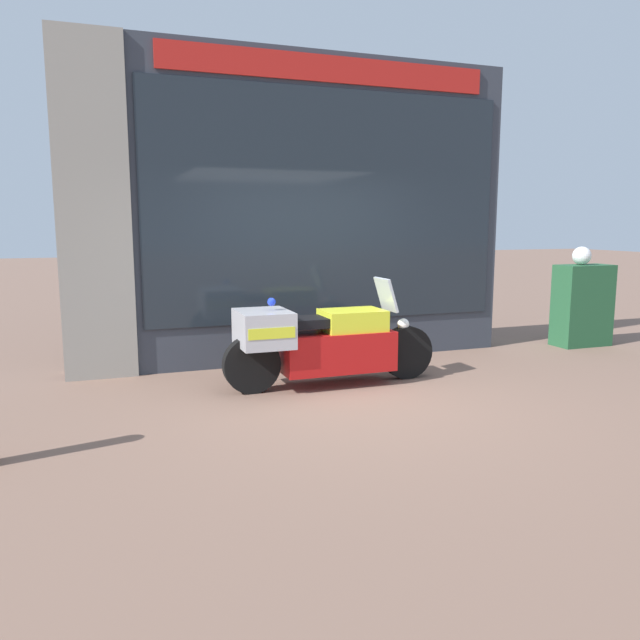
{
  "coord_description": "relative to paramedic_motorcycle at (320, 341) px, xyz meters",
  "views": [
    {
      "loc": [
        -2.52,
        -5.78,
        1.8
      ],
      "look_at": [
        -0.03,
        1.09,
        0.67
      ],
      "focal_mm": 35.0,
      "sensor_mm": 36.0,
      "label": 1
    }
  ],
  "objects": [
    {
      "name": "ground_plane",
      "position": [
        0.21,
        -0.59,
        -0.51
      ],
      "size": [
        60.0,
        60.0,
        0.0
      ],
      "primitive_type": "plane",
      "color": "#7A5B4C"
    },
    {
      "name": "shop_building",
      "position": [
        -0.17,
        1.41,
        1.45
      ],
      "size": [
        5.8,
        0.55,
        3.92
      ],
      "color": "#333842",
      "rests_on": "ground"
    },
    {
      "name": "window_display",
      "position": [
        0.55,
        1.44,
        -0.07
      ],
      "size": [
        4.54,
        0.3,
        1.82
      ],
      "color": "slate",
      "rests_on": "ground"
    },
    {
      "name": "paramedic_motorcycle",
      "position": [
        0.0,
        0.0,
        0.0
      ],
      "size": [
        2.47,
        0.68,
        1.19
      ],
      "rotation": [
        0.0,
        0.0,
        0.0
      ],
      "color": "black",
      "rests_on": "ground"
    },
    {
      "name": "utility_cabinet",
      "position": [
        4.46,
        0.9,
        0.09
      ],
      "size": [
        0.82,
        0.42,
        1.2
      ],
      "primitive_type": "cube",
      "color": "#235633",
      "rests_on": "ground"
    },
    {
      "name": "white_helmet",
      "position": [
        4.41,
        0.92,
        0.82
      ],
      "size": [
        0.27,
        0.27,
        0.27
      ],
      "primitive_type": "sphere",
      "color": "white",
      "rests_on": "utility_cabinet"
    }
  ]
}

